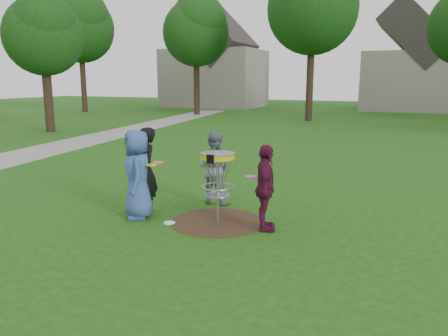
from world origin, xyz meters
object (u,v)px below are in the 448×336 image
at_px(player_blue, 138,174).
at_px(player_black, 146,171).
at_px(player_grey, 214,168).
at_px(disc_golf_basket, 218,170).
at_px(player_maroon, 265,188).

bearing_deg(player_blue, player_black, 142.08).
xyz_separation_m(player_blue, player_black, (0.01, 0.28, 0.01)).
height_order(player_blue, player_grey, player_blue).
height_order(player_blue, disc_golf_basket, player_blue).
bearing_deg(player_maroon, player_black, 70.36).
bearing_deg(player_black, player_maroon, 65.31).
relative_size(player_blue, disc_golf_basket, 1.26).
relative_size(player_grey, disc_golf_basket, 1.15).
bearing_deg(disc_golf_basket, player_blue, -167.61).
distance_m(player_maroon, disc_golf_basket, 0.99).
height_order(player_grey, player_maroon, player_grey).
distance_m(player_blue, player_maroon, 2.53).
bearing_deg(player_grey, disc_golf_basket, 120.40).
relative_size(player_blue, player_grey, 1.09).
bearing_deg(player_black, player_grey, 118.65).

